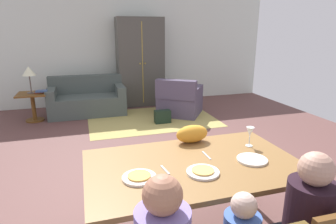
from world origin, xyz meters
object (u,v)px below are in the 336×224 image
Objects in this scene: dining_table at (194,170)px; plate_near_woman at (252,160)px; book_lower at (41,92)px; handbag at (162,117)px; plate_near_child at (203,172)px; couch at (87,100)px; table_lamp at (29,72)px; wine_glass at (250,133)px; plate_near_man at (139,177)px; book_upper at (42,91)px; armoire at (140,62)px; cat at (192,134)px; side_table at (33,103)px; armchair at (180,101)px.

plate_near_woman is (0.48, -0.10, 0.08)m from dining_table.
book_lower is at bearing 111.39° from dining_table.
handbag is (2.31, -0.89, -0.46)m from book_lower.
plate_near_child is 4.72m from couch.
table_lamp is (-2.29, 4.30, 0.24)m from plate_near_woman.
handbag is at bearing -21.03° from book_lower.
handbag is (0.04, 3.12, -0.76)m from wine_glass.
plate_near_man is 0.78× the size of handbag.
armoire is at bearing 19.46° from book_upper.
armoire is (0.42, 4.50, 0.20)m from cat.
armoire is 3.62× the size of side_table.
couch is 0.98m from book_upper.
armchair reaches higher than plate_near_woman.
wine_glass reaches higher than book_lower.
plate_near_woman reaches higher than book_upper.
cat is at bearing -64.55° from book_lower.
table_lamp is at bearing -166.43° from couch.
book_lower is (-2.83, 0.43, 0.28)m from armchair.
cat is (-0.33, 0.53, 0.08)m from plate_near_woman.
book_upper is (-2.25, 3.97, -0.27)m from wine_glass.
armchair is at bearing 72.46° from dining_table.
plate_near_woman is at bearing -61.93° from side_table.
handbag is (2.29, -0.85, -0.49)m from book_upper.
plate_near_child is at bearing -80.85° from couch.
book_upper is at bearing -13.84° from side_table.
wine_glass is 3.66m from armchair.
wine_glass is at bearing -58.74° from side_table.
side_table is at bearing 118.07° from plate_near_woman.
plate_near_child is 5.14m from armoire.
dining_table is at bearing 90.00° from plate_near_child.
couch is 0.77× the size of armoire.
plate_near_man is 4.24m from armchair.
armoire is (0.09, 5.03, 0.28)m from plate_near_woman.
plate_near_man is 0.78× the size of cat.
wine_glass is at bearing 62.21° from plate_near_woman.
book_lower reaches higher than side_table.
couch is 0.98m from book_lower.
handbag is at bearing -19.93° from side_table.
plate_near_woman is at bearing -11.83° from dining_table.
book_upper is at bearing 119.49° from wine_glass.
table_lamp is at bearing 175.77° from book_lower.
plate_near_child reaches higher than side_table.
plate_near_child reaches higher than book_lower.
book_upper is 0.69× the size of handbag.
book_upper is 2.49m from handbag.
armoire is at bearing 83.65° from plate_near_child.
table_lamp is at bearing 112.52° from plate_near_child.
couch is at bearing 107.79° from wine_glass.
armoire reaches higher than plate_near_man.
plate_near_man is 1.00× the size of plate_near_woman.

